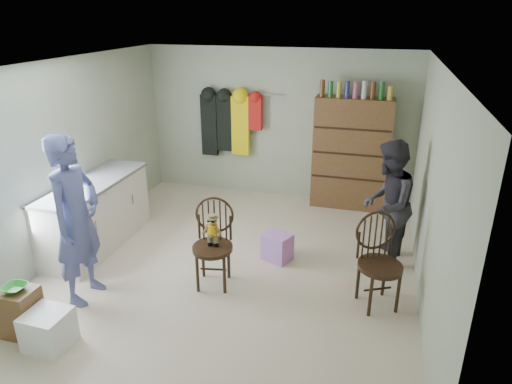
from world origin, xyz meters
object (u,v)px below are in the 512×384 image
(chair_far, at_px, (378,257))
(counter, at_px, (96,214))
(dresser, at_px, (351,153))
(chair_front, at_px, (213,238))

(chair_far, bearing_deg, counter, 147.59)
(counter, bearing_deg, chair_far, -5.53)
(chair_far, xyz_separation_m, dresser, (-0.52, 2.66, 0.35))
(counter, distance_m, chair_far, 3.74)
(chair_front, relative_size, chair_far, 0.99)
(counter, bearing_deg, dresser, 35.68)
(chair_front, xyz_separation_m, chair_far, (1.86, 0.09, -0.03))
(dresser, bearing_deg, chair_far, -78.91)
(chair_front, bearing_deg, dresser, 54.18)
(chair_far, relative_size, dresser, 0.51)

